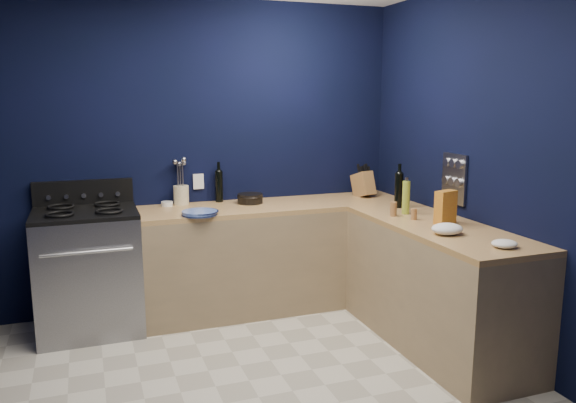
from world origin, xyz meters
name	(u,v)px	position (x,y,z in m)	size (l,w,h in m)	color
floor	(259,399)	(0.00, 0.00, -0.01)	(3.50, 3.50, 0.02)	beige
wall_back	(197,156)	(0.00, 1.76, 1.30)	(3.50, 0.02, 2.60)	black
wall_right	(509,172)	(1.76, 0.00, 1.30)	(0.02, 3.50, 2.60)	black
wall_front	(440,280)	(0.00, -1.76, 1.30)	(3.50, 0.02, 2.60)	black
cab_back	(276,257)	(0.60, 1.44, 0.43)	(2.30, 0.63, 0.86)	#907855
top_back	(276,206)	(0.60, 1.44, 0.88)	(2.30, 0.63, 0.04)	brown
cab_right	(436,288)	(1.44, 0.29, 0.43)	(0.63, 1.67, 0.86)	#907855
top_right	(439,228)	(1.44, 0.29, 0.88)	(0.63, 1.67, 0.04)	brown
gas_range	(89,273)	(-0.93, 1.42, 0.46)	(0.76, 0.66, 0.92)	gray
oven_door	(90,287)	(-0.93, 1.10, 0.45)	(0.59, 0.02, 0.42)	black
cooktop	(85,213)	(-0.93, 1.42, 0.94)	(0.76, 0.66, 0.03)	black
backguard	(84,193)	(-0.93, 1.72, 1.04)	(0.76, 0.06, 0.20)	black
spice_panel	(454,179)	(1.74, 0.55, 1.18)	(0.02, 0.28, 0.38)	gray
wall_outlet	(198,181)	(0.00, 1.74, 1.08)	(0.09, 0.02, 0.13)	white
plate_stack	(199,213)	(-0.10, 1.20, 0.92)	(0.27, 0.27, 0.03)	#3A4F91
ramekin	(167,204)	(-0.28, 1.65, 0.92)	(0.10, 0.10, 0.04)	white
utensil_crock	(181,195)	(-0.16, 1.68, 0.98)	(0.13, 0.13, 0.16)	#F4EABC
wine_bottle_back	(219,187)	(0.17, 1.69, 1.03)	(0.07, 0.07, 0.27)	black
lemon_basket	(250,198)	(0.40, 1.54, 0.94)	(0.21, 0.21, 0.08)	black
knife_block	(363,185)	(1.46, 1.52, 1.01)	(0.12, 0.20, 0.21)	brown
wine_bottle_right	(399,191)	(1.49, 0.94, 1.04)	(0.07, 0.07, 0.28)	black
oil_bottle	(406,198)	(1.41, 0.70, 1.03)	(0.06, 0.06, 0.26)	#91A931
spice_jar_near	(393,209)	(1.28, 0.66, 0.95)	(0.05, 0.05, 0.11)	olive
spice_jar_far	(414,214)	(1.36, 0.50, 0.94)	(0.04, 0.04, 0.08)	olive
crouton_bag	(446,207)	(1.49, 0.30, 1.02)	(0.16, 0.08, 0.24)	#AC1812
towel_front	(447,229)	(1.32, 0.03, 0.94)	(0.21, 0.18, 0.07)	white
towel_end	(505,244)	(1.45, -0.36, 0.92)	(0.16, 0.14, 0.05)	white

